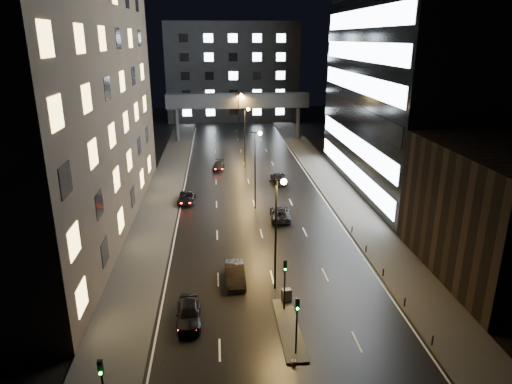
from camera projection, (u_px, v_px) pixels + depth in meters
ground at (248, 181)px, 70.58m from camera, size 160.00×160.00×0.00m
sidewalk_left at (163, 193)px, 64.78m from camera, size 5.00×110.00×0.15m
sidewalk_right at (336, 189)px, 66.89m from camera, size 5.00×110.00×0.15m
building_left at (42, 49)px, 47.17m from camera, size 15.00×48.00×40.00m
building_right_low at (494, 214)px, 41.10m from camera, size 10.00×18.00×12.00m
building_right_glass at (434, 27)px, 61.69m from camera, size 20.00×36.00×45.00m
building_far at (232, 72)px, 121.28m from camera, size 34.00×14.00×25.00m
skybridge at (238, 101)px, 96.20m from camera, size 30.00×3.00×10.00m
median_island at (289, 328)px, 34.73m from camera, size 1.60×8.00×0.15m
traffic_signal_near at (285, 277)px, 36.12m from camera, size 0.28×0.34×4.40m
traffic_signal_far at (297, 317)px, 30.93m from camera, size 0.28×0.34×4.40m
traffic_signal_corner at (102, 382)px, 25.26m from camera, size 0.28×0.34×4.40m
bollard_row at (393, 287)px, 39.70m from camera, size 0.12×25.12×0.90m
streetlight_near at (278, 220)px, 38.32m from camera, size 1.45×0.50×10.15m
streetlight_mid_a at (256, 160)px, 57.19m from camera, size 1.45×0.50×10.15m
streetlight_mid_b at (246, 130)px, 76.05m from camera, size 1.45×0.50×10.15m
streetlight_far at (239, 111)px, 94.92m from camera, size 1.45×0.50×10.15m
car_away_a at (189, 313)px, 35.39m from camera, size 2.12×4.80×1.60m
car_away_b at (235, 274)px, 41.28m from camera, size 1.81×4.87×1.59m
car_away_c at (186, 198)px, 61.13m from camera, size 2.36×4.84×1.32m
car_away_d at (219, 166)px, 76.47m from camera, size 2.26×4.56×1.27m
car_toward_a at (280, 214)px, 55.60m from camera, size 2.68×5.22×1.41m
car_toward_b at (279, 178)px, 69.66m from camera, size 2.27×5.33×1.53m
utility_cabinet at (286, 295)px, 38.00m from camera, size 0.88×0.68×1.11m
cone_a at (294, 361)px, 30.85m from camera, size 0.45×0.45×0.57m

